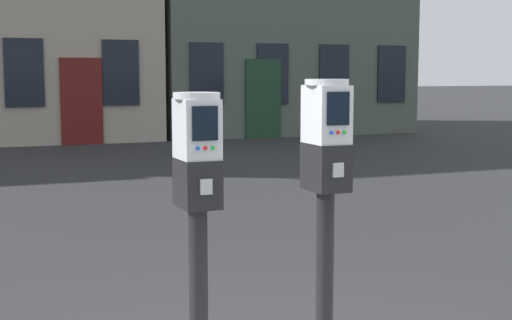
# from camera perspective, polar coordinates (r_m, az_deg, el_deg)

# --- Properties ---
(parking_meter_near_kerb) EXTENTS (0.22, 0.25, 1.50)m
(parking_meter_near_kerb) POSITION_cam_1_polar(r_m,az_deg,el_deg) (3.41, -4.56, -2.60)
(parking_meter_near_kerb) COLOR black
(parking_meter_near_kerb) RESTS_ON sidewalk_slab
(parking_meter_twin_adjacent) EXTENTS (0.22, 0.25, 1.56)m
(parking_meter_twin_adjacent) POSITION_cam_1_polar(r_m,az_deg,el_deg) (3.65, 5.44, -1.34)
(parking_meter_twin_adjacent) COLOR black
(parking_meter_twin_adjacent) RESTS_ON sidewalk_slab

